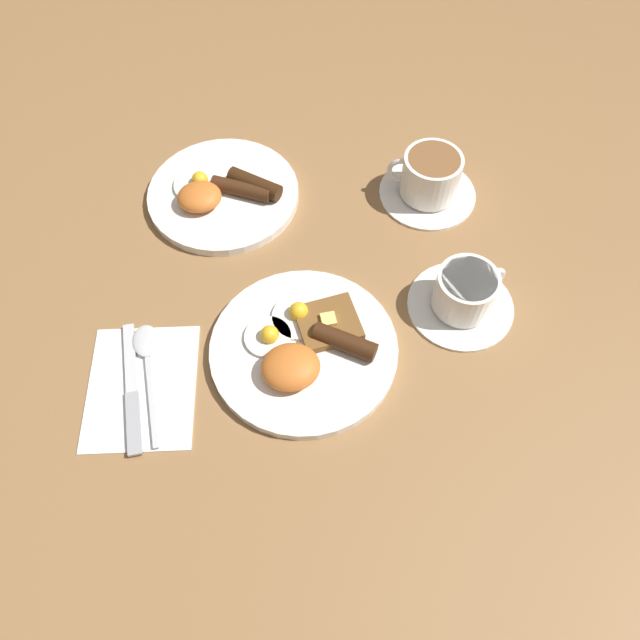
{
  "coord_description": "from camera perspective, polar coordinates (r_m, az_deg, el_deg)",
  "views": [
    {
      "loc": [
        -0.04,
        -0.41,
        0.75
      ],
      "look_at": [
        0.03,
        0.03,
        0.03
      ],
      "focal_mm": 35.0,
      "sensor_mm": 36.0,
      "label": 1
    }
  ],
  "objects": [
    {
      "name": "ground_plane",
      "position": [
        0.86,
        -1.48,
        -2.96
      ],
      "size": [
        3.0,
        3.0,
        0.0
      ],
      "primitive_type": "plane",
      "color": "olive"
    },
    {
      "name": "breakfast_plate_near",
      "position": [
        0.84,
        -1.45,
        -2.58
      ],
      "size": [
        0.26,
        0.26,
        0.05
      ],
      "color": "white",
      "rests_on": "ground_plane"
    },
    {
      "name": "breakfast_plate_far",
      "position": [
        1.02,
        -8.93,
        11.37
      ],
      "size": [
        0.24,
        0.24,
        0.05
      ],
      "color": "white",
      "rests_on": "ground_plane"
    },
    {
      "name": "teacup_near",
      "position": [
        0.89,
        13.07,
        2.28
      ],
      "size": [
        0.15,
        0.15,
        0.07
      ],
      "color": "white",
      "rests_on": "ground_plane"
    },
    {
      "name": "teacup_far",
      "position": [
        1.02,
        9.98,
        12.56
      ],
      "size": [
        0.16,
        0.16,
        0.08
      ],
      "color": "white",
      "rests_on": "ground_plane"
    },
    {
      "name": "napkin",
      "position": [
        0.86,
        -15.99,
        -5.86
      ],
      "size": [
        0.16,
        0.2,
        0.01
      ],
      "primitive_type": "cube",
      "rotation": [
        0.0,
        0.0,
        -0.11
      ],
      "color": "white",
      "rests_on": "ground_plane"
    },
    {
      "name": "knife",
      "position": [
        0.86,
        -16.81,
        -6.49
      ],
      "size": [
        0.03,
        0.19,
        0.01
      ],
      "rotation": [
        0.0,
        0.0,
        1.62
      ],
      "color": "silver",
      "rests_on": "napkin"
    },
    {
      "name": "spoon",
      "position": [
        0.88,
        -15.55,
        -2.86
      ],
      "size": [
        0.04,
        0.18,
        0.01
      ],
      "rotation": [
        0.0,
        0.0,
        1.65
      ],
      "color": "silver",
      "rests_on": "napkin"
    }
  ]
}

